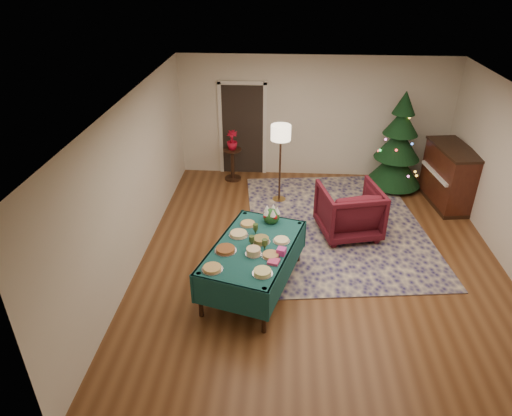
# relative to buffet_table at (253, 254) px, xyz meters

# --- Properties ---
(room_shell) EXTENTS (7.00, 7.00, 7.00)m
(room_shell) POSITION_rel_buffet_table_xyz_m (1.06, 0.77, 0.75)
(room_shell) COLOR #593319
(room_shell) RESTS_ON ground
(doorway) EXTENTS (1.08, 0.04, 2.16)m
(doorway) POSITION_rel_buffet_table_xyz_m (-0.54, 4.25, 0.50)
(doorway) COLOR black
(doorway) RESTS_ON ground
(rug) EXTENTS (3.67, 4.55, 0.02)m
(rug) POSITION_rel_buffet_table_xyz_m (1.43, 1.93, -0.59)
(rug) COLOR #151245
(rug) RESTS_ON ground
(buffet_table) EXTENTS (1.61, 2.16, 0.75)m
(buffet_table) POSITION_rel_buffet_table_xyz_m (0.00, 0.00, 0.00)
(buffet_table) COLOR black
(buffet_table) RESTS_ON ground
(platter_0) EXTENTS (0.29, 0.29, 0.05)m
(platter_0) POSITION_rel_buffet_table_xyz_m (-0.52, -0.61, 0.17)
(platter_0) COLOR silver
(platter_0) RESTS_ON buffet_table
(platter_1) EXTENTS (0.28, 0.28, 0.06)m
(platter_1) POSITION_rel_buffet_table_xyz_m (0.17, -0.66, 0.18)
(platter_1) COLOR silver
(platter_1) RESTS_ON buffet_table
(platter_2) EXTENTS (0.32, 0.32, 0.05)m
(platter_2) POSITION_rel_buffet_table_xyz_m (-0.39, -0.16, 0.17)
(platter_2) COLOR silver
(platter_2) RESTS_ON buffet_table
(platter_3) EXTENTS (0.24, 0.24, 0.10)m
(platter_3) POSITION_rel_buffet_table_xyz_m (0.02, -0.22, 0.20)
(platter_3) COLOR silver
(platter_3) RESTS_ON buffet_table
(platter_4) EXTENTS (0.27, 0.27, 0.04)m
(platter_4) POSITION_rel_buffet_table_xyz_m (0.26, -0.24, 0.17)
(platter_4) COLOR silver
(platter_4) RESTS_ON buffet_table
(platter_5) EXTENTS (0.30, 0.30, 0.05)m
(platter_5) POSITION_rel_buffet_table_xyz_m (-0.25, 0.28, 0.17)
(platter_5) COLOR silver
(platter_5) RESTS_ON buffet_table
(platter_6) EXTENTS (0.28, 0.28, 0.07)m
(platter_6) POSITION_rel_buffet_table_xyz_m (0.11, 0.11, 0.18)
(platter_6) COLOR silver
(platter_6) RESTS_ON buffet_table
(platter_7) EXTENTS (0.26, 0.26, 0.04)m
(platter_7) POSITION_rel_buffet_table_xyz_m (0.41, 0.15, 0.17)
(platter_7) COLOR silver
(platter_7) RESTS_ON buffet_table
(platter_8) EXTENTS (0.26, 0.26, 0.04)m
(platter_8) POSITION_rel_buffet_table_xyz_m (-0.13, 0.59, 0.17)
(platter_8) COLOR silver
(platter_8) RESTS_ON buffet_table
(goblet_0) EXTENTS (0.08, 0.08, 0.17)m
(goblet_0) POSITION_rel_buffet_table_xyz_m (0.01, 0.33, 0.24)
(goblet_0) COLOR #2D471E
(goblet_0) RESTS_ON buffet_table
(goblet_1) EXTENTS (0.08, 0.08, 0.17)m
(goblet_1) POSITION_rel_buffet_table_xyz_m (0.17, -0.08, 0.24)
(goblet_1) COLOR #2D471E
(goblet_1) RESTS_ON buffet_table
(goblet_2) EXTENTS (0.08, 0.08, 0.17)m
(goblet_2) POSITION_rel_buffet_table_xyz_m (-0.02, -0.01, 0.24)
(goblet_2) COLOR #2D471E
(goblet_2) RESTS_ON buffet_table
(napkin_stack) EXTENTS (0.19, 0.19, 0.04)m
(napkin_stack) POSITION_rel_buffet_table_xyz_m (0.31, -0.40, 0.17)
(napkin_stack) COLOR #D23A71
(napkin_stack) RESTS_ON buffet_table
(gift_box) EXTENTS (0.15, 0.15, 0.10)m
(gift_box) POSITION_rel_buffet_table_xyz_m (0.41, -0.19, 0.20)
(gift_box) COLOR #D43B9F
(gift_box) RESTS_ON buffet_table
(centerpiece) EXTENTS (0.27, 0.27, 0.31)m
(centerpiece) POSITION_rel_buffet_table_xyz_m (0.24, 0.71, 0.28)
(centerpiece) COLOR #1E4C1E
(centerpiece) RESTS_ON buffet_table
(armchair) EXTENTS (1.21, 1.16, 1.05)m
(armchair) POSITION_rel_buffet_table_xyz_m (1.61, 1.65, -0.08)
(armchair) COLOR #4C101A
(armchair) RESTS_ON ground
(floor_lamp) EXTENTS (0.39, 0.39, 1.63)m
(floor_lamp) POSITION_rel_buffet_table_xyz_m (0.34, 2.89, 0.78)
(floor_lamp) COLOR #A57F3F
(floor_lamp) RESTS_ON ground
(side_table) EXTENTS (0.41, 0.41, 0.73)m
(side_table) POSITION_rel_buffet_table_xyz_m (-0.74, 3.84, -0.24)
(side_table) COLOR black
(side_table) RESTS_ON ground
(potted_plant) EXTENTS (0.24, 0.42, 0.24)m
(potted_plant) POSITION_rel_buffet_table_xyz_m (-0.74, 3.84, 0.25)
(potted_plant) COLOR #B70D23
(potted_plant) RESTS_ON side_table
(christmas_tree) EXTENTS (1.50, 1.50, 2.14)m
(christmas_tree) POSITION_rel_buffet_table_xyz_m (2.82, 3.67, 0.36)
(christmas_tree) COLOR black
(christmas_tree) RESTS_ON ground
(piano) EXTENTS (0.82, 1.47, 1.22)m
(piano) POSITION_rel_buffet_table_xyz_m (3.75, 2.98, -0.01)
(piano) COLOR black
(piano) RESTS_ON ground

